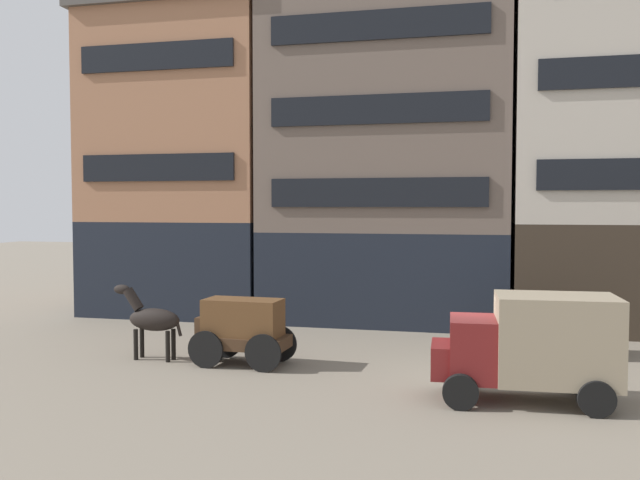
{
  "coord_description": "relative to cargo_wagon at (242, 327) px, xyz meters",
  "views": [
    {
      "loc": [
        0.03,
        -18.43,
        4.77
      ],
      "look_at": [
        -4.92,
        2.11,
        3.7
      ],
      "focal_mm": 38.16,
      "sensor_mm": 36.0,
      "label": 1
    }
  ],
  "objects": [
    {
      "name": "ground_plane",
      "position": [
        6.97,
        -0.61,
        -1.15
      ],
      "size": [
        120.0,
        120.0,
        0.0
      ],
      "primitive_type": "plane",
      "color": "slate"
    },
    {
      "name": "building_far_left",
      "position": [
        -5.97,
        9.95,
        5.66
      ],
      "size": [
        8.44,
        7.47,
        13.54
      ],
      "color": "black",
      "rests_on": "ground_plane"
    },
    {
      "name": "building_center_left",
      "position": [
        3.06,
        9.94,
        7.23
      ],
      "size": [
        10.33,
        7.47,
        16.68
      ],
      "color": "black",
      "rests_on": "ground_plane"
    },
    {
      "name": "building_center_right",
      "position": [
        12.49,
        9.95,
        6.49
      ],
      "size": [
        9.21,
        7.47,
        15.2
      ],
      "color": "#33281E",
      "rests_on": "ground_plane"
    },
    {
      "name": "cargo_wagon",
      "position": [
        0.0,
        0.0,
        0.0
      ],
      "size": [
        2.96,
        1.63,
        1.98
      ],
      "color": "#3D2819",
      "rests_on": "ground_plane"
    },
    {
      "name": "draft_horse",
      "position": [
        -2.95,
        0.0,
        0.12
      ],
      "size": [
        2.35,
        0.68,
        2.3
      ],
      "color": "black",
      "rests_on": "ground_plane"
    },
    {
      "name": "delivery_truck_near",
      "position": [
        8.15,
        -2.06,
        0.28
      ],
      "size": [
        4.43,
        2.3,
        2.62
      ],
      "color": "maroon",
      "rests_on": "ground_plane"
    },
    {
      "name": "sedan_dark",
      "position": [
        9.12,
        3.63,
        -0.23
      ],
      "size": [
        3.81,
        2.09,
        1.83
      ],
      "color": "gray",
      "rests_on": "ground_plane"
    },
    {
      "name": "fire_hydrant_curbside",
      "position": [
        -1.47,
        5.07,
        -0.72
      ],
      "size": [
        0.24,
        0.24,
        0.83
      ],
      "color": "maroon",
      "rests_on": "ground_plane"
    }
  ]
}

